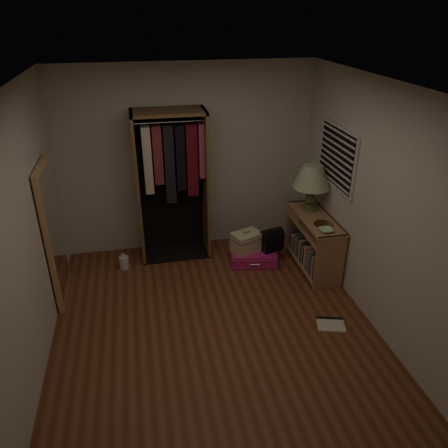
{
  "coord_description": "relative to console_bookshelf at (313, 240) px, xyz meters",
  "views": [
    {
      "loc": [
        -0.67,
        -3.76,
        3.22
      ],
      "look_at": [
        0.3,
        0.95,
        0.8
      ],
      "focal_mm": 35.0,
      "sensor_mm": 36.0,
      "label": 1
    }
  ],
  "objects": [
    {
      "name": "ground",
      "position": [
        -1.54,
        -1.04,
        -0.39
      ],
      "size": [
        4.0,
        4.0,
        0.0
      ],
      "primitive_type": "plane",
      "color": "#592D19",
      "rests_on": "ground"
    },
    {
      "name": "room_walls",
      "position": [
        -1.46,
        -0.99,
        1.11
      ],
      "size": [
        3.52,
        4.02,
        2.6
      ],
      "color": "beige",
      "rests_on": "ground"
    },
    {
      "name": "console_bookshelf",
      "position": [
        0.0,
        0.0,
        0.0
      ],
      "size": [
        0.42,
        1.12,
        0.75
      ],
      "color": "#966B48",
      "rests_on": "ground"
    },
    {
      "name": "open_wardrobe",
      "position": [
        -1.77,
        0.74,
        0.81
      ],
      "size": [
        0.95,
        0.5,
        2.05
      ],
      "color": "brown",
      "rests_on": "ground"
    },
    {
      "name": "floor_mirror",
      "position": [
        -3.24,
        -0.04,
        0.46
      ],
      "size": [
        0.06,
        0.8,
        1.7
      ],
      "color": "tan",
      "rests_on": "ground"
    },
    {
      "name": "pink_suitcase",
      "position": [
        -0.75,
        0.23,
        -0.3
      ],
      "size": [
        0.7,
        0.56,
        0.19
      ],
      "rotation": [
        0.0,
        0.0,
        -0.18
      ],
      "color": "#C3176E",
      "rests_on": "ground"
    },
    {
      "name": "train_case",
      "position": [
        -0.85,
        0.25,
        -0.07
      ],
      "size": [
        0.46,
        0.4,
        0.28
      ],
      "rotation": [
        0.0,
        0.0,
        0.38
      ],
      "color": "beige",
      "rests_on": "pink_suitcase"
    },
    {
      "name": "black_bag",
      "position": [
        -0.51,
        0.2,
        -0.04
      ],
      "size": [
        0.33,
        0.26,
        0.32
      ],
      "rotation": [
        0.0,
        0.0,
        0.29
      ],
      "color": "black",
      "rests_on": "pink_suitcase"
    },
    {
      "name": "table_lamp",
      "position": [
        0.0,
        0.22,
        0.81
      ],
      "size": [
        0.58,
        0.58,
        0.62
      ],
      "rotation": [
        0.0,
        0.0,
        0.19
      ],
      "color": "#4D592B",
      "rests_on": "console_bookshelf"
    },
    {
      "name": "brass_tray",
      "position": [
        0.0,
        -0.26,
        0.37
      ],
      "size": [
        0.31,
        0.31,
        0.01
      ],
      "rotation": [
        0.0,
        0.0,
        -0.31
      ],
      "color": "#B18A44",
      "rests_on": "console_bookshelf"
    },
    {
      "name": "ceramic_bowl",
      "position": [
        -0.05,
        -0.44,
        0.38
      ],
      "size": [
        0.17,
        0.17,
        0.04
      ],
      "primitive_type": "imported",
      "rotation": [
        0.0,
        0.0,
        -0.01
      ],
      "color": "#B4D7B3",
      "rests_on": "console_bookshelf"
    },
    {
      "name": "white_jug",
      "position": [
        -2.52,
        0.43,
        -0.3
      ],
      "size": [
        0.13,
        0.13,
        0.22
      ],
      "rotation": [
        0.0,
        0.0,
        0.03
      ],
      "color": "silver",
      "rests_on": "ground"
    },
    {
      "name": "floor_book",
      "position": [
        -0.25,
        -1.24,
        -0.38
      ],
      "size": [
        0.36,
        0.32,
        0.03
      ],
      "rotation": [
        0.0,
        0.0,
        -0.28
      ],
      "color": "beige",
      "rests_on": "ground"
    }
  ]
}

